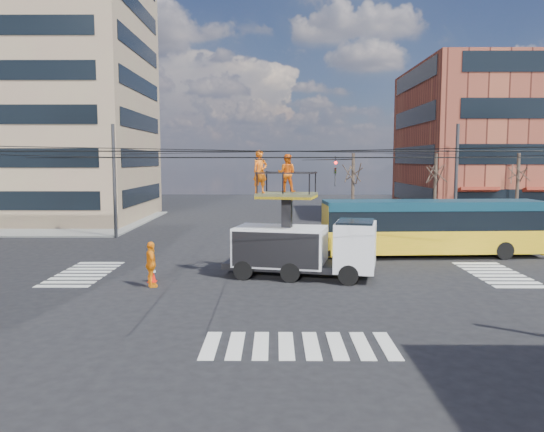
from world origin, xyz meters
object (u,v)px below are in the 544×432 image
at_px(flagger, 367,250).
at_px(traffic_cone, 152,274).
at_px(utility_truck, 303,236).
at_px(city_bus, 432,226).
at_px(worker_ground, 151,264).

bearing_deg(flagger, traffic_cone, -109.14).
relative_size(utility_truck, city_bus, 0.59).
distance_m(city_bus, flagger, 5.00).
relative_size(traffic_cone, flagger, 0.47).
bearing_deg(traffic_cone, utility_truck, 8.59).
distance_m(city_bus, traffic_cone, 15.97).
bearing_deg(traffic_cone, city_bus, 24.24).
distance_m(utility_truck, city_bus, 9.41).
xyz_separation_m(city_bus, worker_ground, (-14.32, -7.50, -0.73)).
bearing_deg(utility_truck, city_bus, 48.29).
xyz_separation_m(utility_truck, flagger, (3.48, 2.88, -1.16)).
bearing_deg(city_bus, flagger, -150.89).
distance_m(city_bus, worker_ground, 16.18).
distance_m(traffic_cone, flagger, 11.08).
bearing_deg(utility_truck, flagger, 52.18).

